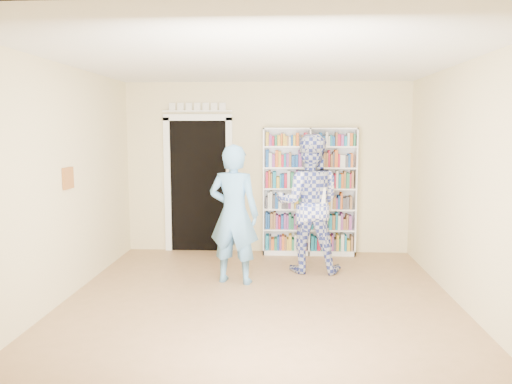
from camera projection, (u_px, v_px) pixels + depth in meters
The scene contains 11 objects.
floor at pixel (259, 304), 5.63m from camera, with size 5.00×5.00×0.00m, color olive.
ceiling at pixel (259, 59), 5.29m from camera, with size 5.00×5.00×0.00m, color white.
wall_back at pixel (267, 168), 7.94m from camera, with size 4.50×4.50×0.00m, color beige.
wall_left at pixel (59, 184), 5.58m from camera, with size 5.00×5.00×0.00m, color beige.
wall_right at pixel (469, 187), 5.33m from camera, with size 5.00×5.00×0.00m, color beige.
bookshelf at pixel (309, 191), 7.79m from camera, with size 1.44×0.27×1.99m.
doorway at pixel (198, 179), 8.00m from camera, with size 1.10×0.08×2.43m.
wall_art at pixel (68, 178), 5.77m from camera, with size 0.03×0.25×0.25m, color brown.
man_blue at pixel (234, 214), 6.34m from camera, with size 0.65×0.43×1.78m, color #5A94C8.
man_plaid at pixel (309, 203), 6.86m from camera, with size 0.92×0.72×1.90m, color #323F9B.
paper_sheet at pixel (317, 199), 6.63m from camera, with size 0.22×0.01×0.31m, color white.
Camera 1 is at (0.27, -5.42, 1.96)m, focal length 35.00 mm.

